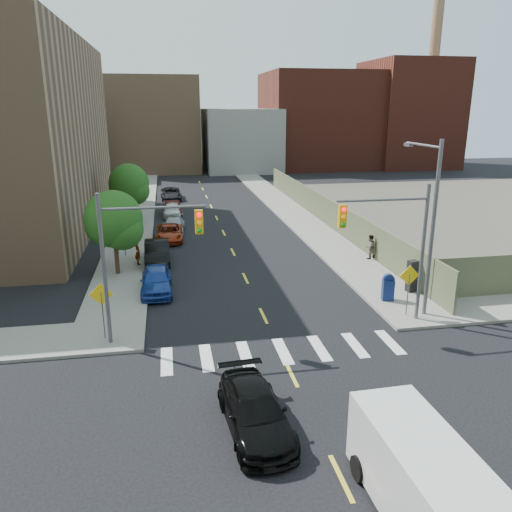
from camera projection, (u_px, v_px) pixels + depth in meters
name	position (u px, v px, depth m)	size (l,w,h in m)	color
ground	(305.00, 402.00, 18.43)	(160.00, 160.00, 0.00)	black
sidewalk_nw	(140.00, 202.00, 56.20)	(3.50, 73.00, 0.15)	gray
sidewalk_ne	(274.00, 198.00, 58.82)	(3.50, 73.00, 0.15)	gray
fence_north	(324.00, 210.00, 46.07)	(0.12, 44.00, 2.50)	#5F6043
gravel_lot	(489.00, 211.00, 51.42)	(36.00, 42.00, 0.06)	#595447
bg_bldg_west	(53.00, 135.00, 78.94)	(14.00, 18.00, 12.00)	#592319
bg_bldg_midwest	(155.00, 124.00, 83.09)	(14.00, 16.00, 15.00)	#8C6B4C
bg_bldg_center	(240.00, 140.00, 84.29)	(12.00, 16.00, 10.00)	gray
bg_bldg_east	(317.00, 120.00, 87.67)	(18.00, 18.00, 16.00)	#592319
bg_bldg_fareast	(408.00, 114.00, 88.20)	(14.00, 16.00, 18.00)	#592319
smokestack	(431.00, 85.00, 87.43)	(1.80, 1.80, 28.00)	#8C6B4C
signal_nw	(138.00, 248.00, 21.76)	(4.59, 0.30, 7.00)	#59595E
signal_ne	(395.00, 236.00, 23.78)	(4.59, 0.30, 7.00)	#59595E
streetlight_ne	(430.00, 216.00, 24.80)	(0.25, 3.70, 9.00)	#59595E
warn_sign_nw	(102.00, 301.00, 22.66)	(1.06, 0.06, 2.83)	#59595E
warn_sign_ne	(409.00, 281.00, 25.19)	(1.06, 0.06, 2.83)	#59595E
warn_sign_midwest	(124.00, 231.00, 35.38)	(1.06, 0.06, 2.83)	#59595E
tree_west_near	(114.00, 223.00, 31.19)	(3.66, 3.64, 5.52)	#332114
tree_west_far	(129.00, 186.00, 45.32)	(3.66, 3.64, 5.52)	#332114
parked_car_blue	(156.00, 280.00, 29.01)	(1.78, 4.42, 1.51)	navy
parked_car_black	(157.00, 252.00, 34.37)	(1.67, 4.80, 1.58)	black
parked_car_red	(169.00, 233.00, 40.28)	(2.13, 4.61, 1.28)	maroon
parked_car_silver	(174.00, 225.00, 43.05)	(1.75, 4.30, 1.25)	#9B9EA3
parked_car_white	(172.00, 209.00, 49.06)	(1.68, 4.18, 1.42)	silver
parked_car_maroon	(172.00, 208.00, 49.82)	(1.45, 4.16, 1.37)	#43100D
parked_car_grey	(171.00, 194.00, 58.09)	(2.26, 4.89, 1.36)	#222227
black_sedan	(255.00, 411.00, 16.68)	(1.96, 4.81, 1.40)	black
cargo_van	(419.00, 475.00, 13.02)	(2.30, 5.25, 2.38)	silver
mailbox	(388.00, 287.00, 27.50)	(0.70, 0.58, 1.52)	#0E1C53
payphone	(412.00, 276.00, 28.76)	(0.55, 0.45, 1.85)	black
pedestrian_west	(138.00, 253.00, 33.68)	(0.60, 0.39, 1.63)	gray
pedestrian_east	(370.00, 247.00, 34.94)	(0.83, 0.65, 1.71)	gray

